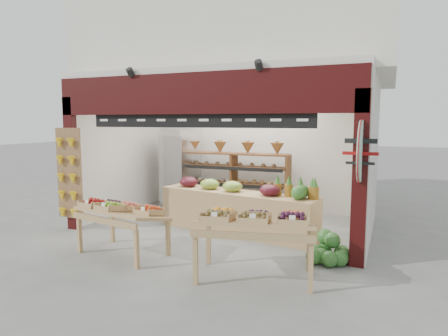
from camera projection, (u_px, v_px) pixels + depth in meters
ground at (218, 230)px, 8.06m from camera, size 60.00×60.00×0.00m
shop_structure at (246, 44)px, 9.07m from camera, size 6.36×5.12×5.40m
banana_board at (68, 175)px, 7.91m from camera, size 0.60×0.15×1.80m
gift_sign at (361, 151)px, 5.74m from camera, size 0.04×0.93×0.92m
back_shelving at (234, 169)px, 9.52m from camera, size 2.70×0.44×1.69m
refrigerator at (180, 169)px, 10.03m from camera, size 0.95×0.95×1.95m
cardboard_stack at (193, 206)px, 9.11m from camera, size 1.06×0.77×0.67m
mid_counter at (236, 210)px, 7.80m from camera, size 3.31×1.18×1.03m
display_table_left at (119, 210)px, 6.58m from camera, size 1.58×1.06×0.94m
display_table_right at (255, 221)px, 5.51m from camera, size 1.78×1.23×1.03m
watermelon_pile at (329, 252)px, 6.18m from camera, size 0.67×0.63×0.48m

